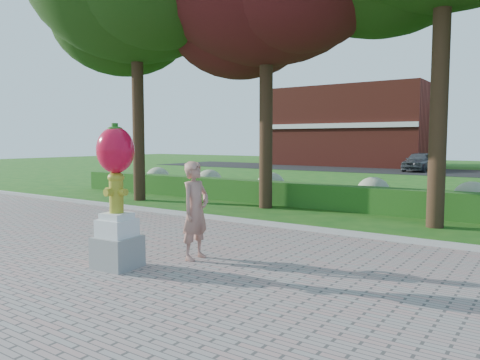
{
  "coord_description": "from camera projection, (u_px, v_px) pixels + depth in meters",
  "views": [
    {
      "loc": [
        6.18,
        -7.34,
        2.27
      ],
      "look_at": [
        0.41,
        1.0,
        1.4
      ],
      "focal_mm": 35.0,
      "sensor_mm": 36.0,
      "label": 1
    }
  ],
  "objects": [
    {
      "name": "hydrangea_row",
      "position": [
        361.0,
        191.0,
        15.9
      ],
      "size": [
        20.1,
        1.1,
        0.99
      ],
      "color": "#98A27C",
      "rests_on": "ground"
    },
    {
      "name": "parked_car",
      "position": [
        419.0,
        161.0,
        34.12
      ],
      "size": [
        1.81,
        4.21,
        1.42
      ],
      "primitive_type": "imported",
      "rotation": [
        0.0,
        0.0,
        -0.03
      ],
      "color": "#464A4E",
      "rests_on": "street"
    },
    {
      "name": "street",
      "position": [
        455.0,
        173.0,
        32.65
      ],
      "size": [
        50.0,
        8.0,
        0.02
      ],
      "primitive_type": "cube",
      "color": "black",
      "rests_on": "ground"
    },
    {
      "name": "lawn_hedge",
      "position": [
        333.0,
        197.0,
        15.41
      ],
      "size": [
        24.0,
        0.7,
        0.8
      ],
      "primitive_type": "cube",
      "color": "#194F16",
      "rests_on": "ground"
    },
    {
      "name": "hydrant_sculpture",
      "position": [
        116.0,
        192.0,
        8.1
      ],
      "size": [
        0.74,
        0.74,
        2.52
      ],
      "rotation": [
        0.0,
        0.0,
        0.09
      ],
      "color": "gray",
      "rests_on": "walkway"
    },
    {
      "name": "walkway",
      "position": [
        9.0,
        304.0,
        6.43
      ],
      "size": [
        40.0,
        14.0,
        0.04
      ],
      "primitive_type": "cube",
      "color": "gray",
      "rests_on": "ground"
    },
    {
      "name": "ground",
      "position": [
        196.0,
        250.0,
        9.71
      ],
      "size": [
        100.0,
        100.0,
        0.0
      ],
      "primitive_type": "plane",
      "color": "#175214",
      "rests_on": "ground"
    },
    {
      "name": "building_left",
      "position": [
        351.0,
        127.0,
        42.94
      ],
      "size": [
        14.0,
        8.0,
        7.0
      ],
      "primitive_type": "cube",
      "color": "maroon",
      "rests_on": "ground"
    },
    {
      "name": "curb",
      "position": [
        271.0,
        225.0,
        12.16
      ],
      "size": [
        40.0,
        0.18,
        0.15
      ],
      "primitive_type": "cube",
      "color": "#ADADA5",
      "rests_on": "ground"
    },
    {
      "name": "woman",
      "position": [
        196.0,
        210.0,
        8.73
      ],
      "size": [
        0.46,
        0.68,
        1.84
      ],
      "primitive_type": "imported",
      "rotation": [
        0.0,
        0.0,
        1.6
      ],
      "color": "#AD7463",
      "rests_on": "walkway"
    }
  ]
}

